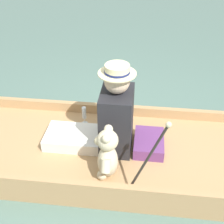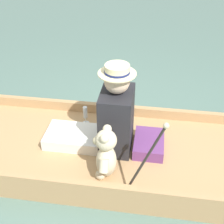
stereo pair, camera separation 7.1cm
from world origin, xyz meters
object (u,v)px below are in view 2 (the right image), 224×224
object	(u,v)px
walking_cane	(149,153)
wine_glass	(85,114)
seated_person	(107,118)
teddy_bear	(106,154)

from	to	relation	value
walking_cane	wine_glass	bearing A→B (deg)	38.84
seated_person	teddy_bear	bearing A→B (deg)	-166.68
wine_glass	walking_cane	xyz separation A→B (m)	(-0.84, -0.68, 0.29)
wine_glass	teddy_bear	bearing A→B (deg)	-154.53
teddy_bear	wine_glass	size ratio (longest dim) A/B	2.37
wine_glass	seated_person	bearing A→B (deg)	-137.95
seated_person	walking_cane	world-z (taller)	seated_person
seated_person	wine_glass	bearing A→B (deg)	47.97
seated_person	walking_cane	size ratio (longest dim) A/B	1.21
teddy_bear	walking_cane	size ratio (longest dim) A/B	0.68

